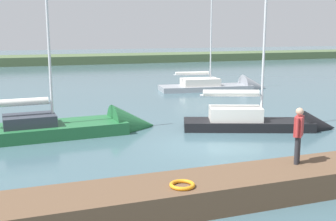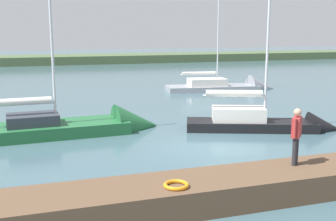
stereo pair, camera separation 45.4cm
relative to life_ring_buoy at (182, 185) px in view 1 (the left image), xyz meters
The scene contains 8 objects.
ground_plane 6.64m from the life_ring_buoy, 121.04° to the right, with size 200.00×200.00×0.00m, color #42606B.
far_shoreline 54.94m from the life_ring_buoy, 93.55° to the right, with size 180.00×8.00×2.40m, color #4C603D.
dock_pier 3.44m from the life_ring_buoy, behind, with size 18.49×1.84×0.76m, color brown.
life_ring_buoy is the anchor object (origin of this frame).
sailboat_far_left 10.51m from the life_ring_buoy, 134.49° to the right, with size 7.38×4.09×8.56m.
sailboat_behind_pier 24.03m from the life_ring_buoy, 120.22° to the right, with size 9.23×3.44×10.88m.
sailboat_far_right 9.82m from the life_ring_buoy, 82.56° to the right, with size 9.05×2.80×9.09m.
person_on_dock 4.10m from the life_ring_buoy, behind, with size 0.49×0.48×1.70m.
Camera 1 is at (7.12, 14.91, 4.63)m, focal length 44.27 mm.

